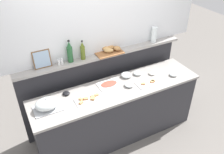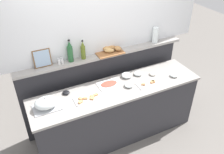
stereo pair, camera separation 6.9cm
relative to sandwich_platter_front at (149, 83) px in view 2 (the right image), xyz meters
name	(u,v)px [view 2 (the right image)]	position (x,y,z in m)	size (l,w,h in m)	color
ground_plane	(102,111)	(-0.44, 0.71, -0.92)	(12.00, 12.00, 0.00)	slate
buffet_counter	(117,112)	(-0.44, 0.11, -0.46)	(2.45, 0.62, 0.91)	#2D2D33
back_ledge_unit	(104,85)	(-0.44, 0.59, -0.26)	(2.57, 0.22, 1.26)	#2D2D33
upper_wall_panel	(101,5)	(-0.44, 0.62, 1.01)	(3.17, 0.08, 1.34)	silver
sandwich_platter_front	(149,83)	(0.00, 0.00, 0.00)	(0.34, 0.18, 0.04)	silver
sandwich_platter_rear	(88,98)	(-0.89, 0.07, 0.00)	(0.38, 0.18, 0.04)	silver
cold_cuts_platter	(109,84)	(-0.51, 0.23, 0.00)	(0.32, 0.21, 0.02)	white
serving_cloche	(46,103)	(-1.42, 0.13, 0.06)	(0.34, 0.24, 0.17)	#B7BABF
glass_bowl_large	(129,85)	(-0.28, 0.07, 0.01)	(0.13, 0.13, 0.05)	silver
glass_bowl_medium	(174,75)	(0.45, 0.00, 0.01)	(0.12, 0.12, 0.05)	silver
glass_bowl_small	(138,74)	(-0.01, 0.27, 0.01)	(0.13, 0.13, 0.05)	silver
glass_bowl_extra	(127,75)	(-0.19, 0.30, 0.02)	(0.16, 0.16, 0.06)	silver
condiment_bowl_red	(66,93)	(-1.12, 0.30, 0.01)	(0.10, 0.10, 0.03)	black
condiment_bowl_cream	(153,74)	(0.19, 0.17, 0.01)	(0.10, 0.10, 0.04)	silver
wine_bottle_green	(70,52)	(-0.94, 0.53, 0.48)	(0.08, 0.08, 0.32)	#23562D
olive_oil_bottle	(83,51)	(-0.77, 0.52, 0.46)	(0.06, 0.06, 0.28)	#56661E
salt_shaker	(59,61)	(-1.11, 0.52, 0.38)	(0.03, 0.03, 0.09)	white
pepper_shaker	(62,61)	(-1.07, 0.52, 0.38)	(0.03, 0.03, 0.09)	white
bread_basket	(110,50)	(-0.35, 0.53, 0.37)	(0.40, 0.28, 0.08)	brown
framed_picture	(42,58)	(-1.31, 0.56, 0.45)	(0.23, 0.06, 0.24)	brown
water_carafe	(155,35)	(0.42, 0.52, 0.45)	(0.09, 0.09, 0.24)	silver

